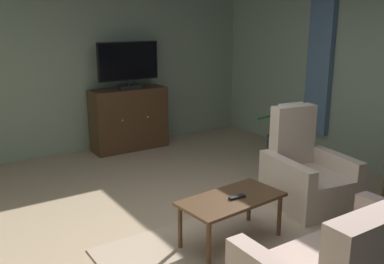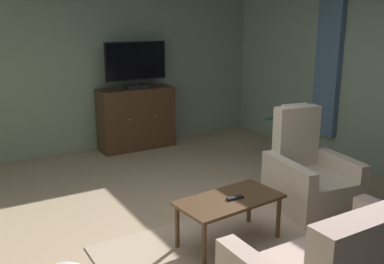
# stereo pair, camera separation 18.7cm
# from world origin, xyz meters

# --- Properties ---
(ground_plane) EXTENTS (6.64, 7.43, 0.04)m
(ground_plane) POSITION_xyz_m (0.00, 0.00, -0.02)
(ground_plane) COLOR tan
(wall_back) EXTENTS (6.64, 0.10, 2.82)m
(wall_back) POSITION_xyz_m (0.00, 3.46, 1.41)
(wall_back) COLOR gray
(wall_back) RESTS_ON ground_plane
(curtain_panel_far) EXTENTS (0.10, 0.44, 2.37)m
(curtain_panel_far) POSITION_xyz_m (2.96, 1.18, 1.55)
(curtain_panel_far) COLOR slate
(rug_central) EXTENTS (2.31, 1.67, 0.01)m
(rug_central) POSITION_xyz_m (-0.01, -0.52, 0.01)
(rug_central) COLOR tan
(rug_central) RESTS_ON ground_plane
(tv_cabinet) EXTENTS (1.25, 0.49, 1.03)m
(tv_cabinet) POSITION_xyz_m (0.61, 3.11, 0.49)
(tv_cabinet) COLOR black
(tv_cabinet) RESTS_ON ground_plane
(television) EXTENTS (1.04, 0.20, 0.76)m
(television) POSITION_xyz_m (0.61, 3.06, 1.43)
(television) COLOR black
(television) RESTS_ON tv_cabinet
(coffee_table) EXTENTS (1.07, 0.61, 0.47)m
(coffee_table) POSITION_xyz_m (0.09, -0.31, 0.42)
(coffee_table) COLOR #4C331E
(coffee_table) RESTS_ON ground_plane
(tv_remote) EXTENTS (0.17, 0.06, 0.02)m
(tv_remote) POSITION_xyz_m (0.13, -0.35, 0.48)
(tv_remote) COLOR black
(tv_remote) RESTS_ON coffee_table
(armchair_angled_to_table) EXTENTS (0.94, 1.01, 1.16)m
(armchair_angled_to_table) POSITION_xyz_m (1.39, -0.07, 0.34)
(armchair_angled_to_table) COLOR #C6B29E
(armchair_angled_to_table) RESTS_ON ground_plane
(potted_plant_small_fern_corner) EXTENTS (0.87, 0.84, 0.69)m
(potted_plant_small_fern_corner) POSITION_xyz_m (2.62, 1.62, 0.17)
(potted_plant_small_fern_corner) COLOR #3D4C5B
(potted_plant_small_fern_corner) RESTS_ON ground_plane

